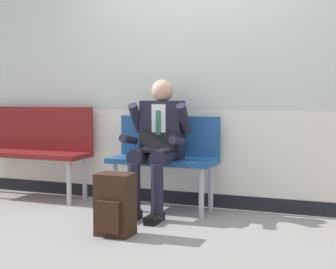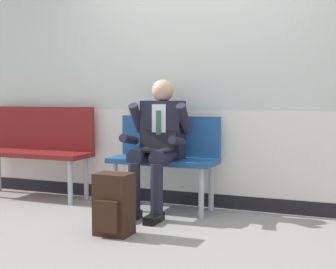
{
  "view_description": "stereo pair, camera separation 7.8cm",
  "coord_description": "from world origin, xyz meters",
  "px_view_note": "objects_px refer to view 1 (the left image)",
  "views": [
    {
      "loc": [
        1.44,
        -3.81,
        1.08
      ],
      "look_at": [
        -0.14,
        0.23,
        0.75
      ],
      "focal_mm": 51.35,
      "sensor_mm": 36.0,
      "label": 1
    },
    {
      "loc": [
        1.51,
        -3.78,
        1.08
      ],
      "look_at": [
        -0.14,
        0.23,
        0.75
      ],
      "focal_mm": 51.35,
      "sensor_mm": 36.0,
      "label": 2
    }
  ],
  "objects_px": {
    "bench_empty": "(34,144)",
    "backpack": "(115,205)",
    "bench_with_person": "(165,154)",
    "person_seated": "(157,142)"
  },
  "relations": [
    {
      "from": "bench_with_person",
      "to": "bench_empty",
      "type": "distance_m",
      "value": 1.54
    },
    {
      "from": "bench_empty",
      "to": "person_seated",
      "type": "height_order",
      "value": "person_seated"
    },
    {
      "from": "bench_with_person",
      "to": "person_seated",
      "type": "height_order",
      "value": "person_seated"
    },
    {
      "from": "bench_with_person",
      "to": "bench_empty",
      "type": "relative_size",
      "value": 0.77
    },
    {
      "from": "bench_empty",
      "to": "backpack",
      "type": "relative_size",
      "value": 2.73
    },
    {
      "from": "bench_with_person",
      "to": "backpack",
      "type": "height_order",
      "value": "bench_with_person"
    },
    {
      "from": "bench_empty",
      "to": "person_seated",
      "type": "distance_m",
      "value": 1.56
    },
    {
      "from": "person_seated",
      "to": "backpack",
      "type": "bearing_deg",
      "value": -92.46
    },
    {
      "from": "bench_with_person",
      "to": "person_seated",
      "type": "xyz_separation_m",
      "value": [
        0.0,
        -0.2,
        0.13
      ]
    },
    {
      "from": "bench_with_person",
      "to": "bench_empty",
      "type": "height_order",
      "value": "bench_empty"
    }
  ]
}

